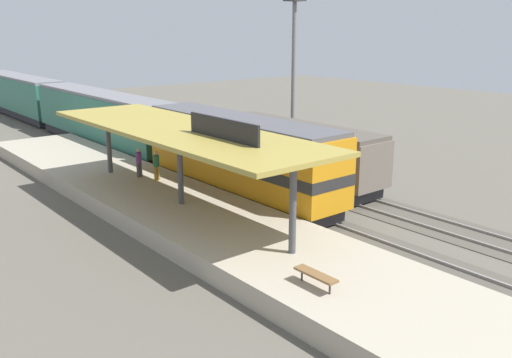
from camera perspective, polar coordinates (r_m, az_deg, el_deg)
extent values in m
plane|color=#5B564C|center=(31.50, 2.54, -1.76)|extent=(120.00, 120.00, 0.00)
cube|color=#4E4941|center=(30.25, -0.28, -2.44)|extent=(3.20, 110.00, 0.04)
cube|color=gray|center=(29.81, -1.35, -2.60)|extent=(0.10, 110.00, 0.16)
cube|color=gray|center=(30.67, 0.77, -2.07)|extent=(0.10, 110.00, 0.16)
cube|color=#4E4941|center=(33.23, 5.88, -0.88)|extent=(3.20, 110.00, 0.04)
cube|color=gray|center=(32.72, 5.00, -1.01)|extent=(0.10, 110.00, 0.16)
cube|color=gray|center=(33.71, 6.75, -0.57)|extent=(0.10, 110.00, 0.16)
cube|color=#A89E89|center=(27.59, -7.71, -3.42)|extent=(6.00, 44.00, 0.90)
cylinder|color=#47474C|center=(20.82, 3.84, -3.07)|extent=(0.28, 0.28, 3.60)
cylinder|color=#47474C|center=(26.95, -7.88, 1.11)|extent=(0.28, 0.28, 3.60)
cylinder|color=#47474C|center=(33.88, -15.06, 3.65)|extent=(0.28, 0.28, 3.60)
cube|color=#A38E3D|center=(26.56, -8.03, 5.09)|extent=(5.20, 18.00, 0.20)
cube|color=black|center=(23.51, -3.44, 5.24)|extent=(0.12, 4.80, 0.90)
cylinder|color=#333338|center=(18.36, 7.67, -11.17)|extent=(0.07, 0.07, 0.42)
cylinder|color=#333338|center=(19.17, 4.79, -9.89)|extent=(0.07, 0.07, 0.42)
cube|color=brown|center=(18.65, 6.22, -9.83)|extent=(0.44, 1.70, 0.08)
cube|color=#28282D|center=(31.08, -1.79, -1.01)|extent=(2.60, 13.60, 0.70)
cube|color=orange|center=(30.56, -1.82, 2.77)|extent=(2.90, 14.40, 3.50)
cube|color=#515156|center=(30.20, -1.85, 6.23)|extent=(2.78, 14.11, 0.24)
cube|color=#282828|center=(30.61, -1.82, 2.29)|extent=(2.93, 14.43, 0.56)
cube|color=#28282D|center=(46.26, -15.61, 3.88)|extent=(2.60, 19.20, 0.70)
cube|color=#2D6B56|center=(45.93, -15.78, 6.33)|extent=(2.90, 20.00, 3.30)
cube|color=slate|center=(45.70, -15.95, 8.52)|extent=(2.78, 19.60, 0.24)
cube|color=#28282D|center=(65.61, -23.17, 6.47)|extent=(2.60, 19.20, 0.70)
cube|color=#2D6B56|center=(65.37, -23.35, 8.19)|extent=(2.90, 20.00, 3.30)
cube|color=slate|center=(65.21, -23.52, 9.73)|extent=(2.78, 19.60, 0.24)
cube|color=#28282D|center=(33.99, 4.35, 0.38)|extent=(2.50, 11.20, 0.70)
cube|color=#6B6056|center=(33.60, 4.40, 3.10)|extent=(2.80, 12.00, 2.60)
cube|color=#554D45|center=(33.33, 4.45, 5.49)|extent=(2.69, 11.76, 0.24)
cylinder|color=slate|center=(38.08, 3.89, 9.65)|extent=(0.28, 0.28, 11.00)
cylinder|color=#4C4C51|center=(32.60, -12.16, 0.90)|extent=(0.16, 0.16, 0.84)
cylinder|color=#4C4C51|center=(32.68, -11.88, 0.95)|extent=(0.16, 0.16, 0.84)
cylinder|color=#663375|center=(32.47, -12.09, 2.19)|extent=(0.34, 0.34, 0.64)
sphere|color=tan|center=(32.38, -12.13, 2.94)|extent=(0.23, 0.23, 0.23)
cylinder|color=olive|center=(31.64, -10.39, 0.55)|extent=(0.16, 0.16, 0.84)
cylinder|color=olive|center=(31.72, -10.11, 0.61)|extent=(0.16, 0.16, 0.84)
cylinder|color=#23603D|center=(31.50, -10.31, 1.88)|extent=(0.34, 0.34, 0.64)
sphere|color=tan|center=(31.41, -10.35, 2.65)|extent=(0.23, 0.23, 0.23)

